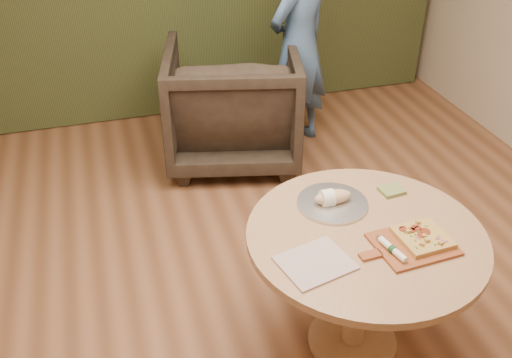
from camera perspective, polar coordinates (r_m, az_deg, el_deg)
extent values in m
cube|color=brown|center=(3.27, 2.95, -14.98)|extent=(5.00, 6.00, 0.02)
cylinder|color=tan|center=(3.23, 9.57, -15.57)|extent=(0.47, 0.47, 0.03)
cylinder|color=tan|center=(2.99, 10.18, -11.25)|extent=(0.11, 0.11, 0.68)
cylinder|color=tan|center=(2.74, 10.94, -5.62)|extent=(1.13, 1.13, 0.04)
cube|color=#984A26|center=(2.70, 15.43, -6.31)|extent=(0.37, 0.30, 0.01)
cube|color=#984A26|center=(2.60, 11.38, -7.49)|extent=(0.10, 0.06, 0.01)
cube|color=tan|center=(2.72, 16.33, -5.61)|extent=(0.23, 0.23, 0.02)
cylinder|color=maroon|center=(2.74, 16.56, -5.04)|extent=(0.05, 0.05, 0.00)
cylinder|color=maroon|center=(2.75, 15.72, -4.74)|extent=(0.05, 0.05, 0.00)
cylinder|color=maroon|center=(2.73, 14.47, -4.86)|extent=(0.04, 0.04, 0.00)
cylinder|color=maroon|center=(2.73, 15.25, -4.96)|extent=(0.04, 0.04, 0.00)
cylinder|color=maroon|center=(2.71, 16.20, -5.40)|extent=(0.04, 0.04, 0.00)
cube|color=tan|center=(2.65, 16.25, -6.23)|extent=(0.03, 0.03, 0.01)
cube|color=tan|center=(2.71, 14.96, -5.07)|extent=(0.02, 0.02, 0.01)
cube|color=tan|center=(2.70, 16.46, -5.46)|extent=(0.02, 0.02, 0.01)
cube|color=tan|center=(2.78, 15.90, -4.18)|extent=(0.02, 0.02, 0.01)
cube|color=tan|center=(2.68, 16.74, -5.86)|extent=(0.02, 0.02, 0.01)
cube|color=tan|center=(2.68, 17.97, -6.10)|extent=(0.03, 0.03, 0.01)
cube|color=#317722|center=(2.68, 17.49, -6.28)|extent=(0.01, 0.01, 0.00)
cube|color=#317722|center=(2.64, 15.77, -6.63)|extent=(0.01, 0.01, 0.00)
cube|color=#317722|center=(2.73, 15.91, -5.11)|extent=(0.01, 0.01, 0.00)
cube|color=#317722|center=(2.67, 15.65, -5.94)|extent=(0.01, 0.01, 0.00)
cube|color=#317722|center=(2.71, 15.64, -5.35)|extent=(0.01, 0.01, 0.00)
cube|color=#317722|center=(2.77, 16.65, -4.54)|extent=(0.01, 0.01, 0.00)
cube|color=#317722|center=(2.69, 15.28, -5.54)|extent=(0.01, 0.01, 0.00)
cube|color=#317722|center=(2.71, 14.68, -5.19)|extent=(0.01, 0.01, 0.00)
cube|color=#317722|center=(2.70, 16.02, -5.51)|extent=(0.01, 0.01, 0.00)
cube|color=#A55474|center=(2.74, 14.42, -4.69)|extent=(0.03, 0.01, 0.00)
cube|color=#A55474|center=(2.75, 15.69, -4.71)|extent=(0.03, 0.02, 0.00)
cube|color=#A55474|center=(2.69, 15.88, -5.69)|extent=(0.02, 0.03, 0.00)
cube|color=#A55474|center=(2.72, 17.69, -5.59)|extent=(0.03, 0.02, 0.00)
cube|color=#A55474|center=(2.71, 17.96, -5.79)|extent=(0.02, 0.03, 0.00)
cube|color=#A55474|center=(2.70, 18.37, -6.00)|extent=(0.03, 0.01, 0.00)
cylinder|color=white|center=(2.61, 13.50, -6.85)|extent=(0.07, 0.17, 0.03)
cylinder|color=#194C26|center=(2.61, 13.50, -6.85)|extent=(0.04, 0.03, 0.03)
cube|color=silver|center=(2.67, 12.19, -5.74)|extent=(0.02, 0.04, 0.00)
cube|color=white|center=(2.53, 5.95, -8.35)|extent=(0.35, 0.31, 0.01)
cylinder|color=silver|center=(2.89, 7.63, -2.45)|extent=(0.35, 0.35, 0.01)
cylinder|color=silver|center=(2.88, 7.64, -2.37)|extent=(0.36, 0.36, 0.02)
ellipsoid|color=#DCB786|center=(2.86, 7.69, -1.81)|extent=(0.19, 0.08, 0.07)
cylinder|color=white|center=(2.85, 7.14, -1.91)|extent=(0.06, 0.09, 0.09)
cube|color=#576B30|center=(3.03, 13.41, -1.11)|extent=(0.13, 0.11, 0.02)
imported|color=black|center=(4.49, -2.38, 8.03)|extent=(1.20, 1.15, 1.03)
imported|color=#3F5E86|center=(4.60, 4.32, 13.20)|extent=(0.75, 0.69, 1.72)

